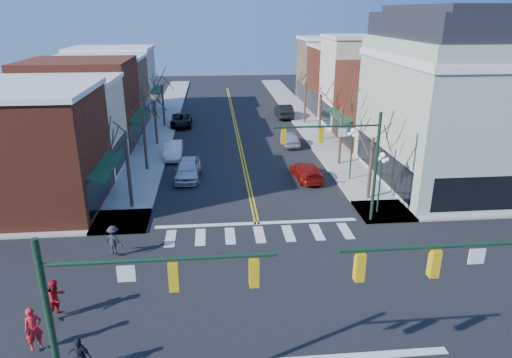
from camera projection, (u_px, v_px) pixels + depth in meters
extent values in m
plane|color=black|center=(272.00, 293.00, 22.12)|extent=(160.00, 160.00, 0.00)
cube|color=#9E9B93|center=(145.00, 166.00, 40.01)|extent=(3.50, 70.00, 0.15)
cube|color=#9E9B93|center=(340.00, 160.00, 41.54)|extent=(3.50, 70.00, 0.15)
cube|color=maroon|center=(20.00, 153.00, 30.35)|extent=(10.00, 8.50, 8.00)
cube|color=beige|center=(57.00, 128.00, 37.67)|extent=(10.00, 7.00, 7.50)
cube|color=maroon|center=(82.00, 104.00, 44.97)|extent=(10.00, 9.00, 8.50)
cube|color=#8D6B4D|center=(101.00, 93.00, 52.80)|extent=(10.00, 7.50, 7.80)
cube|color=beige|center=(114.00, 82.00, 59.97)|extent=(10.00, 8.00, 8.20)
cube|color=maroon|center=(392.00, 104.00, 46.15)|extent=(10.00, 8.50, 8.00)
cube|color=beige|center=(368.00, 83.00, 53.04)|extent=(10.00, 7.00, 10.00)
cube|color=maroon|center=(349.00, 80.00, 60.30)|extent=(10.00, 8.00, 8.50)
cube|color=#8D6B4D|center=(334.00, 71.00, 67.69)|extent=(10.00, 8.00, 9.00)
cube|color=#A7B79F|center=(461.00, 112.00, 35.21)|extent=(12.00, 14.00, 11.00)
cube|color=white|center=(470.00, 58.00, 33.79)|extent=(12.25, 14.25, 0.50)
cube|color=black|center=(475.00, 25.00, 32.99)|extent=(11.40, 13.40, 1.80)
cube|color=black|center=(477.00, 9.00, 32.61)|extent=(9.80, 11.80, 0.60)
cylinder|color=#14331E|center=(55.00, 349.00, 13.31)|extent=(0.20, 0.20, 7.20)
cylinder|color=#14331E|center=(161.00, 259.00, 12.63)|extent=(6.50, 0.12, 0.12)
cube|color=gold|center=(174.00, 276.00, 12.85)|extent=(0.28, 0.28, 0.90)
cube|color=gold|center=(254.00, 272.00, 13.05)|extent=(0.28, 0.28, 0.90)
cylinder|color=#14331E|center=(447.00, 246.00, 13.36)|extent=(6.50, 0.12, 0.12)
cube|color=gold|center=(434.00, 263.00, 13.52)|extent=(0.28, 0.28, 0.90)
cube|color=gold|center=(359.00, 267.00, 13.32)|extent=(0.28, 0.28, 0.90)
cylinder|color=#14331E|center=(376.00, 169.00, 28.44)|extent=(0.20, 0.20, 7.20)
cylinder|color=#14331E|center=(327.00, 126.00, 27.18)|extent=(6.50, 0.12, 0.12)
cube|color=gold|center=(321.00, 135.00, 27.34)|extent=(0.28, 0.28, 0.90)
cube|color=gold|center=(284.00, 136.00, 27.14)|extent=(0.28, 0.28, 0.90)
cylinder|color=#14331E|center=(379.00, 186.00, 30.09)|extent=(0.12, 0.12, 4.00)
sphere|color=white|center=(383.00, 155.00, 29.34)|extent=(0.36, 0.36, 0.36)
cylinder|color=#14331E|center=(351.00, 157.00, 36.16)|extent=(0.12, 0.12, 4.00)
sphere|color=white|center=(353.00, 130.00, 35.41)|extent=(0.36, 0.36, 0.36)
cylinder|color=#382B21|center=(129.00, 176.00, 30.83)|extent=(0.24, 0.24, 4.76)
cylinder|color=#382B21|center=(145.00, 142.00, 38.26)|extent=(0.24, 0.24, 5.04)
cylinder|color=#382B21|center=(156.00, 123.00, 45.81)|extent=(0.24, 0.24, 4.55)
cylinder|color=#382B21|center=(163.00, 106.00, 53.22)|extent=(0.24, 0.24, 4.90)
cylinder|color=#382B21|center=(370.00, 169.00, 32.33)|extent=(0.24, 0.24, 4.62)
cylinder|color=#382B21|center=(341.00, 137.00, 39.71)|extent=(0.24, 0.24, 5.18)
cylinder|color=#382B21|center=(320.00, 118.00, 47.24)|extent=(0.24, 0.24, 4.83)
cylinder|color=#382B21|center=(305.00, 103.00, 54.69)|extent=(0.24, 0.24, 4.97)
imported|color=silver|center=(188.00, 169.00, 36.95)|extent=(2.19, 4.97, 1.67)
imported|color=white|center=(173.00, 150.00, 42.22)|extent=(1.67, 4.58, 1.50)
imported|color=black|center=(181.00, 120.00, 53.99)|extent=(2.45, 5.21, 1.44)
imported|color=maroon|center=(307.00, 171.00, 36.91)|extent=(2.27, 4.84, 1.36)
imported|color=silver|center=(290.00, 139.00, 46.16)|extent=(1.82, 4.30, 1.45)
imported|color=black|center=(284.00, 111.00, 58.24)|extent=(1.90, 5.22, 1.71)
imported|color=red|center=(34.00, 329.00, 18.02)|extent=(0.80, 0.73, 1.83)
imported|color=red|center=(56.00, 298.00, 19.99)|extent=(1.03, 1.10, 1.80)
imported|color=black|center=(80.00, 356.00, 16.83)|extent=(0.97, 0.61, 1.53)
imported|color=#21222A|center=(114.00, 240.00, 25.12)|extent=(1.27, 1.07, 1.70)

